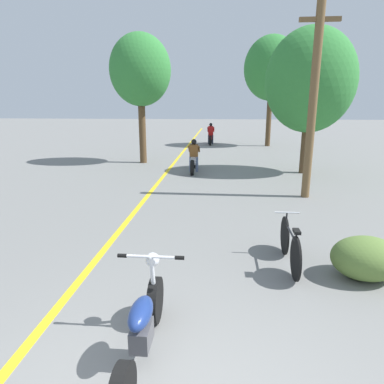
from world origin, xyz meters
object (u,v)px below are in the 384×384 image
Objects in this scene: roadside_tree_left at (140,71)px; motorcycle_rider_far at (211,136)px; roadside_tree_right_near at (310,81)px; bicycle_parked at (290,245)px; roadside_tree_right_far at (272,69)px; motorcycle_foreground at (142,328)px; utility_pole at (313,100)px; motorcycle_rider_lead at (194,159)px.

roadside_tree_left is 2.66× the size of motorcycle_rider_far.
bicycle_parked is (-2.13, -8.46, -3.20)m from roadside_tree_right_near.
motorcycle_foreground is (-3.86, -19.98, -4.46)m from roadside_tree_right_far.
roadside_tree_right_far reaches higher than motorcycle_foreground.
bicycle_parked is at bearing -106.09° from utility_pole.
utility_pole is at bearing -76.30° from motorcycle_rider_far.
roadside_tree_right_near is at bearing -14.99° from roadside_tree_left.
roadside_tree_right_far is at bearing 79.06° from motorcycle_foreground.
bicycle_parked is at bearing -74.41° from motorcycle_rider_lead.
roadside_tree_left is at bearing 115.42° from bicycle_parked.
roadside_tree_left reaches higher than roadside_tree_right_near.
roadside_tree_left is 3.39× the size of bicycle_parked.
bicycle_parked is (-1.84, -17.52, -4.48)m from roadside_tree_right_far.
utility_pole is 3.94m from roadside_tree_right_near.
roadside_tree_right_near is at bearing 0.86° from motorcycle_rider_lead.
roadside_tree_right_near is at bearing -67.31° from motorcycle_rider_far.
roadside_tree_left is 12.06m from bicycle_parked.
utility_pole is at bearing -42.19° from roadside_tree_left.
roadside_tree_right_near is 3.26× the size of bicycle_parked.
utility_pole reaches higher than motorcycle_foreground.
motorcycle_rider_far is at bearing 69.46° from roadside_tree_left.
roadside_tree_right_near reaches higher than bicycle_parked.
roadside_tree_left is (-7.04, 1.89, 0.58)m from roadside_tree_right_near.
utility_pole is 0.80× the size of roadside_tree_right_far.
roadside_tree_right_far reaches higher than roadside_tree_left.
roadside_tree_right_near is 12.11m from motorcycle_foreground.
motorcycle_rider_lead is (-3.69, 3.72, -2.34)m from utility_pole.
utility_pole is at bearing -92.19° from roadside_tree_right_far.
roadside_tree_right_far is at bearing 84.01° from bicycle_parked.
motorcycle_foreground is 3.19m from bicycle_parked.
roadside_tree_right_far is at bearing 87.81° from utility_pole.
roadside_tree_left is 2.74× the size of motorcycle_foreground.
motorcycle_foreground is (-3.37, -7.13, -2.44)m from utility_pole.
utility_pole is 0.96× the size of roadside_tree_left.
motorcycle_rider_lead is at bearing -92.21° from motorcycle_rider_far.
roadside_tree_right_near is at bearing -88.18° from roadside_tree_right_far.
motorcycle_rider_far reaches higher than motorcycle_rider_lead.
motorcycle_rider_lead is at bearing -179.14° from roadside_tree_right_near.
roadside_tree_right_near is 2.56× the size of motorcycle_rider_far.
motorcycle_rider_lead is (2.58, -1.95, -3.65)m from roadside_tree_left.
motorcycle_foreground is at bearing -110.83° from roadside_tree_right_near.
roadside_tree_right_near is 0.96× the size of roadside_tree_left.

